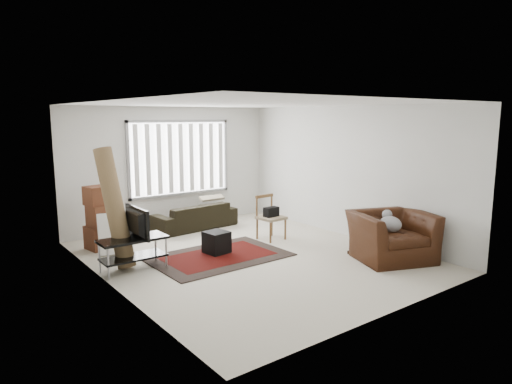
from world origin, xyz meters
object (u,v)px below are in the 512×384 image
Objects in this scene: moving_boxes at (100,220)px; side_chair at (271,215)px; sofa at (195,212)px; armchair at (392,233)px; tv_stand at (133,247)px.

side_chair is (2.99, -1.42, -0.06)m from moving_boxes.
moving_boxes is 0.63× the size of sofa.
sofa is 1.18× the size of armchair.
moving_boxes is at bearing 90.32° from tv_stand.
tv_stand is at bearing 171.38° from armchair.
sofa is 2.11× the size of side_chair.
armchair is at bearing -29.87° from tv_stand.
armchair is at bearing -73.38° from side_chair.
sofa is (2.21, 0.32, -0.19)m from moving_boxes.
side_chair is 0.56× the size of armchair.
sofa is 4.38m from armchair.
tv_stand is 1.56m from moving_boxes.
tv_stand is at bearing 36.12° from sofa.
moving_boxes is 0.74× the size of armchair.
moving_boxes reaches higher than sofa.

